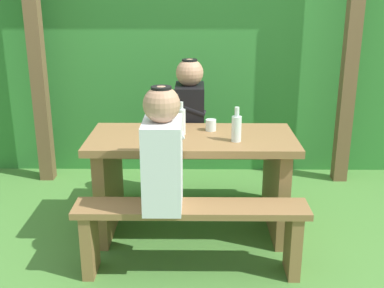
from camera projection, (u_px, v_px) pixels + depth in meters
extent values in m
plane|color=#4A8137|center=(192.00, 232.00, 3.49)|extent=(12.00, 12.00, 0.00)
cube|color=#317B31|center=(194.00, 53.00, 4.82)|extent=(6.40, 0.97, 2.13)
cube|color=brown|center=(37.00, 56.00, 4.13)|extent=(0.12, 0.12, 2.24)
cube|color=brown|center=(351.00, 57.00, 4.10)|extent=(0.12, 0.12, 2.24)
cube|color=olive|center=(192.00, 139.00, 3.27)|extent=(1.40, 0.64, 0.05)
cube|color=olive|center=(107.00, 188.00, 3.39)|extent=(0.08, 0.54, 0.68)
cube|color=olive|center=(277.00, 189.00, 3.38)|extent=(0.08, 0.54, 0.68)
cube|color=olive|center=(191.00, 209.00, 2.86)|extent=(1.40, 0.24, 0.04)
cube|color=olive|center=(90.00, 242.00, 2.94)|extent=(0.07, 0.22, 0.42)
cube|color=olive|center=(293.00, 243.00, 2.93)|extent=(0.07, 0.22, 0.42)
cube|color=olive|center=(193.00, 152.00, 3.85)|extent=(1.40, 0.24, 0.04)
cube|color=olive|center=(117.00, 178.00, 3.92)|extent=(0.07, 0.22, 0.42)
cube|color=olive|center=(269.00, 179.00, 3.91)|extent=(0.07, 0.22, 0.42)
cube|color=silver|center=(163.00, 164.00, 2.78)|extent=(0.22, 0.34, 0.52)
sphere|color=tan|center=(162.00, 105.00, 2.67)|extent=(0.21, 0.21, 0.21)
cylinder|color=black|center=(161.00, 89.00, 2.64)|extent=(0.12, 0.12, 0.02)
cylinder|color=silver|center=(164.00, 140.00, 2.88)|extent=(0.25, 0.07, 0.15)
cube|color=black|center=(190.00, 118.00, 3.76)|extent=(0.22, 0.34, 0.52)
sphere|color=tan|center=(190.00, 73.00, 3.65)|extent=(0.21, 0.21, 0.21)
cylinder|color=black|center=(190.00, 61.00, 3.62)|extent=(0.12, 0.12, 0.02)
cylinder|color=black|center=(189.00, 109.00, 3.60)|extent=(0.25, 0.07, 0.15)
cylinder|color=silver|center=(211.00, 125.00, 3.37)|extent=(0.07, 0.07, 0.08)
cylinder|color=silver|center=(236.00, 129.00, 3.13)|extent=(0.06, 0.06, 0.17)
cylinder|color=silver|center=(237.00, 112.00, 3.09)|extent=(0.03, 0.03, 0.06)
cylinder|color=silver|center=(181.00, 122.00, 3.27)|extent=(0.06, 0.06, 0.18)
cylinder|color=silver|center=(181.00, 106.00, 3.24)|extent=(0.03, 0.03, 0.05)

